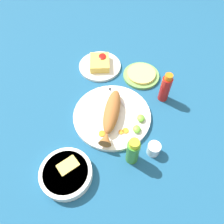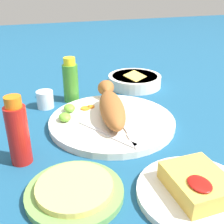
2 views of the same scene
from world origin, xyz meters
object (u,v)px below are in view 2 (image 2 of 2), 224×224
Objects in this scene: fork_far at (109,135)px; hot_sauce_bottle_green at (71,81)px; main_plate at (112,121)px; guacamole_bowl at (135,80)px; salt_cup at (45,100)px; fried_fish at (111,106)px; fork_near at (128,132)px; hot_sauce_bottle_red at (18,133)px; side_plate_fries at (195,193)px; tortilla_plate at (75,193)px.

fork_far is 0.29m from hot_sauce_bottle_green.
main_plate is at bearing 19.21° from hot_sauce_bottle_green.
salt_cup is at bearing -76.01° from guacamole_bowl.
fork_near is at bearing 17.03° from fried_fish.
guacamole_bowl is at bearing 130.22° from hot_sauce_bottle_red.
fork_far reaches higher than main_plate.
hot_sauce_bottle_red is (0.01, -0.26, 0.05)m from fork_near.
fork_far is 1.15× the size of hot_sauce_bottle_green.
guacamole_bowl is (-0.34, 0.22, 0.00)m from fork_far.
side_plate_fries is (0.34, 0.05, -0.04)m from fried_fish.
main_plate is 0.32m from side_plate_fries.
hot_sauce_bottle_green reaches higher than guacamole_bowl.
fork_far is at bearing 6.83° from hot_sauce_bottle_green.
fork_near reaches higher than side_plate_fries.
side_plate_fries is 1.12× the size of guacamole_bowl.
fork_far is 3.12× the size of salt_cup.
salt_cup is (-0.26, -0.12, 0.00)m from fork_far.
hot_sauce_bottle_green is (-0.29, -0.03, 0.05)m from fork_far.
hot_sauce_bottle_green is (-0.29, -0.08, 0.05)m from fork_near.
guacamole_bowl is at bearing 145.33° from main_plate.
hot_sauce_bottle_red reaches higher than tortilla_plate.
fried_fish is 0.30m from guacamole_bowl.
tortilla_plate is (0.50, -0.34, -0.02)m from guacamole_bowl.
side_plate_fries is (0.22, 0.30, -0.07)m from hot_sauce_bottle_red.
tortilla_plate is at bearing -33.04° from main_plate.
side_plate_fries and tortilla_plate have the same top height.
fork_near reaches higher than tortilla_plate.
guacamole_bowl is 0.61m from tortilla_plate.
guacamole_bowl is (-0.08, 0.34, 0.00)m from salt_cup.
tortilla_plate is at bearing 30.71° from hot_sauce_bottle_red.
guacamole_bowl is at bearing 117.74° from fork_far.
side_plate_fries is at bearing 13.18° from fork_near.
fried_fish is 0.20m from hot_sauce_bottle_green.
fried_fish is 0.28m from hot_sauce_bottle_red.
fork_near is at bearing -170.38° from side_plate_fries.
fork_far is 0.91× the size of tortilla_plate.
main_plate is 0.09m from fork_near.
fork_far is (0.10, -0.04, -0.03)m from fried_fish.
main_plate reaches higher than tortilla_plate.
hot_sauce_bottle_red is 1.07× the size of hot_sauce_bottle_green.
hot_sauce_bottle_green is 2.71× the size of salt_cup.
hot_sauce_bottle_red reaches higher than fork_far.
fried_fish is 5.29× the size of salt_cup.
main_plate is 0.29m from tortilla_plate.
guacamole_bowl is at bearing 156.20° from fried_fish.
main_plate is at bearing -168.07° from fork_near.
fork_near is at bearing 33.03° from salt_cup.
fork_near is 0.23m from tortilla_plate.
hot_sauce_bottle_green is at bearing 106.36° from salt_cup.
salt_cup is 0.24× the size of side_plate_fries.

